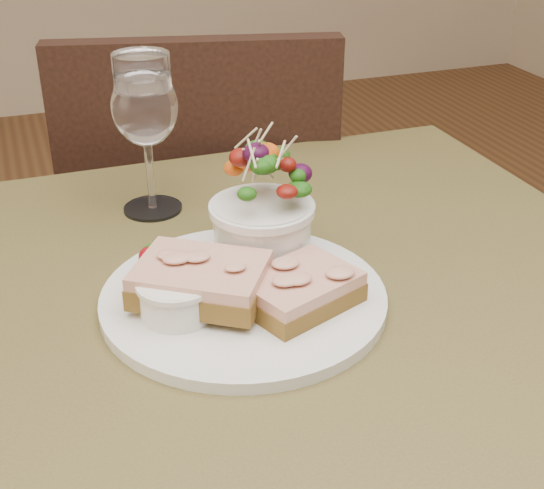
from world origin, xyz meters
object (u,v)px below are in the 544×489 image
object	(u,v)px
dinner_plate	(244,298)
sandwich_front	(299,290)
cafe_table	(282,388)
salad_bowl	(262,205)
chair_far	(207,330)
wine_glass	(145,111)
ramekin	(176,296)
sandwich_back	(201,280)

from	to	relation	value
dinner_plate	sandwich_front	distance (m)	0.06
cafe_table	salad_bowl	size ratio (longest dim) A/B	6.30
chair_far	salad_bowl	bearing A→B (deg)	96.02
chair_far	sandwich_front	distance (m)	0.81
wine_glass	dinner_plate	bearing A→B (deg)	-80.53
chair_far	dinner_plate	bearing A→B (deg)	93.06
sandwich_front	ramekin	xyz separation A→B (m)	(-0.11, 0.02, 0.00)
chair_far	ramekin	bearing A→B (deg)	87.36
sandwich_back	wine_glass	distance (m)	0.25
dinner_plate	ramekin	xyz separation A→B (m)	(-0.07, -0.01, 0.03)
sandwich_back	chair_far	bearing A→B (deg)	109.70
dinner_plate	sandwich_front	world-z (taller)	sandwich_front
salad_bowl	wine_glass	xyz separation A→B (m)	(-0.08, 0.17, 0.05)
cafe_table	chair_far	distance (m)	0.72
ramekin	wine_glass	world-z (taller)	wine_glass
chair_far	sandwich_back	distance (m)	0.80
cafe_table	chair_far	size ratio (longest dim) A/B	0.89
salad_bowl	ramekin	bearing A→B (deg)	-145.26
cafe_table	ramekin	size ratio (longest dim) A/B	12.04
dinner_plate	ramekin	size ratio (longest dim) A/B	4.13
sandwich_back	cafe_table	bearing A→B (deg)	23.62
ramekin	salad_bowl	world-z (taller)	salad_bowl
salad_bowl	cafe_table	bearing A→B (deg)	-94.52
ramekin	cafe_table	bearing A→B (deg)	-0.45
dinner_plate	wine_glass	xyz separation A→B (m)	(-0.04, 0.23, 0.12)
cafe_table	ramekin	xyz separation A→B (m)	(-0.10, 0.00, 0.13)
ramekin	salad_bowl	distance (m)	0.14
salad_bowl	wine_glass	world-z (taller)	wine_glass
chair_far	sandwich_back	bearing A→B (deg)	89.37
dinner_plate	wine_glass	distance (m)	0.26
sandwich_front	dinner_plate	bearing A→B (deg)	120.23
cafe_table	ramekin	distance (m)	0.17
sandwich_front	sandwich_back	bearing A→B (deg)	137.86
salad_bowl	wine_glass	bearing A→B (deg)	114.43
cafe_table	salad_bowl	world-z (taller)	salad_bowl
sandwich_back	ramekin	distance (m)	0.03
ramekin	sandwich_front	bearing A→B (deg)	-10.21
salad_bowl	sandwich_back	bearing A→B (deg)	-142.62
chair_far	salad_bowl	xyz separation A→B (m)	(-0.07, -0.55, 0.53)
dinner_plate	wine_glass	world-z (taller)	wine_glass
dinner_plate	sandwich_front	size ratio (longest dim) A/B	2.20
sandwich_back	salad_bowl	bearing A→B (deg)	71.20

